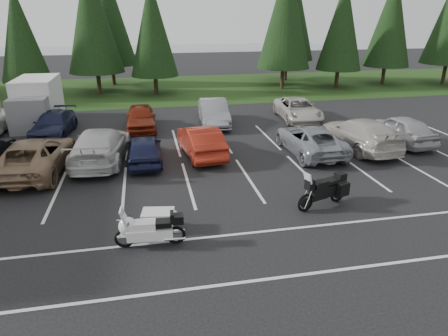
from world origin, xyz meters
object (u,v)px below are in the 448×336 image
at_px(car_near_5, 201,141).
at_px(car_far_1, 54,124).
at_px(car_near_2, 35,156).
at_px(cargo_trailer, 158,220).
at_px(car_near_3, 100,145).
at_px(car_near_4, 144,149).
at_px(car_far_3, 214,112).
at_px(touring_motorcycle, 150,227).
at_px(car_near_7, 359,134).
at_px(car_far_4, 298,109).
at_px(adventure_motorcycle, 323,188).
at_px(car_far_2, 141,117).
at_px(box_truck, 35,103).
at_px(car_near_8, 401,129).
at_px(car_near_6, 310,139).

height_order(car_near_5, car_far_1, car_near_5).
relative_size(car_near_2, cargo_trailer, 3.74).
distance_m(car_near_3, car_near_4, 2.18).
height_order(car_near_3, car_far_3, car_near_3).
height_order(car_far_1, touring_motorcycle, car_far_1).
xyz_separation_m(car_near_7, car_far_1, (-16.60, 5.74, -0.12)).
relative_size(car_far_1, car_far_4, 0.92).
xyz_separation_m(car_near_3, adventure_motorcycle, (8.58, -6.73, -0.06)).
bearing_deg(car_far_3, car_near_7, -38.99).
height_order(car_near_3, car_far_2, car_near_3).
distance_m(car_near_5, cargo_trailer, 7.66).
bearing_deg(adventure_motorcycle, car_near_4, 117.78).
bearing_deg(car_near_5, car_far_4, -147.25).
bearing_deg(car_near_5, car_near_7, 171.05).
relative_size(car_near_2, car_near_3, 1.01).
xyz_separation_m(car_near_4, car_near_7, (11.39, 0.03, 0.11)).
bearing_deg(car_near_7, box_truck, -29.38).
height_order(car_near_2, touring_motorcycle, car_near_2).
xyz_separation_m(car_near_8, car_far_4, (-3.74, 6.04, -0.08)).
relative_size(car_near_6, car_far_3, 1.07).
distance_m(car_far_2, touring_motorcycle, 13.79).
bearing_deg(car_far_2, car_near_2, -126.73).
bearing_deg(car_near_6, cargo_trailer, 38.02).
height_order(car_near_3, car_near_7, car_near_3).
height_order(car_near_2, car_far_1, car_near_2).
distance_m(car_near_2, touring_motorcycle, 8.88).
xyz_separation_m(box_truck, car_near_8, (20.85, -8.06, -0.65)).
height_order(car_far_3, touring_motorcycle, car_far_3).
relative_size(car_near_7, car_far_3, 1.15).
relative_size(car_near_7, car_near_8, 1.20).
height_order(car_far_1, cargo_trailer, car_far_1).
bearing_deg(car_near_3, cargo_trailer, 114.25).
bearing_deg(adventure_motorcycle, car_near_6, 52.74).
distance_m(car_near_3, car_far_1, 6.05).
distance_m(box_truck, adventure_motorcycle, 19.73).
relative_size(car_far_3, cargo_trailer, 3.16).
relative_size(car_far_1, cargo_trailer, 3.09).
xyz_separation_m(car_near_4, car_far_1, (-5.22, 5.77, -0.01)).
bearing_deg(car_near_7, adventure_motorcycle, 47.23).
bearing_deg(car_far_2, car_far_3, 2.34).
relative_size(car_near_3, touring_motorcycle, 2.35).
bearing_deg(cargo_trailer, touring_motorcycle, -98.15).
distance_m(car_near_6, car_far_1, 14.93).
distance_m(box_truck, car_far_3, 11.49).
height_order(car_near_6, adventure_motorcycle, adventure_motorcycle).
distance_m(car_near_2, car_far_3, 11.54).
bearing_deg(car_far_4, car_far_3, -175.23).
bearing_deg(car_near_6, car_far_3, -59.73).
distance_m(car_near_4, car_near_6, 8.47).
distance_m(car_near_6, car_far_3, 7.65).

